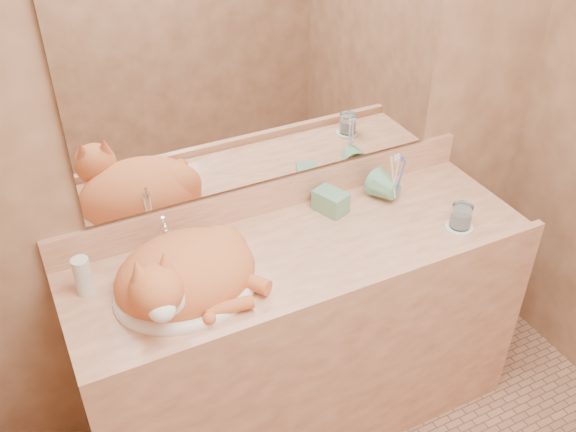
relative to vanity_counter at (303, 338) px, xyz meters
name	(u,v)px	position (x,y,z in m)	size (l,w,h in m)	color
wall_back	(268,109)	(0.00, 0.28, 0.82)	(2.40, 0.02, 2.50)	brown
vanity_counter	(303,338)	(0.00, 0.00, 0.00)	(1.60, 0.55, 0.85)	#A16548
mirror	(269,70)	(0.00, 0.26, 0.97)	(1.30, 0.02, 0.80)	white
sink_basin	(184,275)	(-0.43, -0.02, 0.49)	(0.44, 0.37, 0.14)	white
faucet	(167,241)	(-0.43, 0.15, 0.50)	(0.04, 0.11, 0.16)	white
cat	(183,274)	(-0.43, -0.02, 0.50)	(0.45, 0.37, 0.25)	#C35A2D
soap_dispenser	(344,196)	(0.21, 0.11, 0.51)	(0.08, 0.08, 0.18)	#65A17E
toothbrush_cup	(395,193)	(0.42, 0.09, 0.48)	(0.11, 0.11, 0.10)	#65A17E
toothbrushes	(397,176)	(0.42, 0.09, 0.55)	(0.03, 0.03, 0.21)	white
saucer	(459,227)	(0.54, -0.13, 0.43)	(0.10, 0.10, 0.01)	white
water_glass	(461,216)	(0.54, -0.13, 0.48)	(0.07, 0.07, 0.09)	silver
lotion_bottle	(83,276)	(-0.70, 0.11, 0.49)	(0.05, 0.05, 0.13)	white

